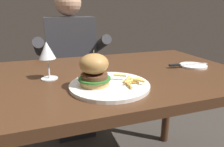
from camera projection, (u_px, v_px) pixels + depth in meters
dining_table at (91, 92)px, 0.95m from camera, size 1.47×0.79×0.74m
main_plate at (110, 85)px, 0.77m from camera, size 0.31×0.31×0.01m
burger_sandwich at (94, 70)px, 0.74m from camera, size 0.12×0.12×0.13m
fries_pile at (130, 80)px, 0.78m from camera, size 0.11×0.13×0.02m
wine_glass at (47, 52)px, 0.83m from camera, size 0.07×0.07×0.16m
bread_plate at (193, 66)px, 1.06m from camera, size 0.14×0.14×0.01m
table_knife at (185, 65)px, 1.04m from camera, size 0.22×0.04×0.01m
diner_person at (72, 71)px, 1.58m from camera, size 0.51×0.36×1.18m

